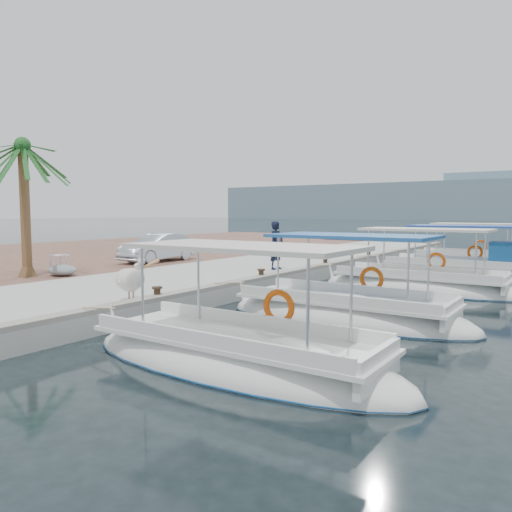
{
  "coord_description": "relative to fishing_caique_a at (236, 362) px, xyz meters",
  "views": [
    {
      "loc": [
        9.13,
        -12.85,
        2.78
      ],
      "look_at": [
        -1.0,
        2.14,
        1.2
      ],
      "focal_mm": 35.0,
      "sensor_mm": 36.0,
      "label": 1
    }
  ],
  "objects": [
    {
      "name": "ground",
      "position": [
        -3.97,
        5.86,
        -0.13
      ],
      "size": [
        400.0,
        400.0,
        0.0
      ],
      "primitive_type": "plane",
      "color": "black",
      "rests_on": "ground"
    },
    {
      "name": "concrete_quay",
      "position": [
        -6.97,
        10.86,
        0.12
      ],
      "size": [
        6.0,
        40.0,
        0.5
      ],
      "primitive_type": "cube",
      "color": "#A4A49F",
      "rests_on": "ground"
    },
    {
      "name": "quay_curb",
      "position": [
        -4.19,
        10.86,
        0.43
      ],
      "size": [
        0.44,
        40.0,
        0.12
      ],
      "primitive_type": "cube",
      "color": "gray",
      "rests_on": "concrete_quay"
    },
    {
      "name": "cobblestone_strip",
      "position": [
        -11.97,
        10.86,
        0.12
      ],
      "size": [
        4.0,
        40.0,
        0.5
      ],
      "primitive_type": "cube",
      "color": "brown",
      "rests_on": "ground"
    },
    {
      "name": "land_backing",
      "position": [
        -21.97,
        10.86,
        0.11
      ],
      "size": [
        16.0,
        60.0,
        0.48
      ],
      "primitive_type": "cube",
      "color": "brown",
      "rests_on": "ground"
    },
    {
      "name": "fishing_caique_a",
      "position": [
        0.0,
        0.0,
        0.0
      ],
      "size": [
        6.77,
        2.09,
        2.83
      ],
      "color": "white",
      "rests_on": "ground"
    },
    {
      "name": "fishing_caique_b",
      "position": [
        -0.01,
        4.74,
        -0.0
      ],
      "size": [
        6.75,
        2.24,
        2.83
      ],
      "color": "white",
      "rests_on": "ground"
    },
    {
      "name": "fishing_caique_c",
      "position": [
        0.19,
        10.67,
        -0.0
      ],
      "size": [
        7.15,
        2.16,
        2.83
      ],
      "color": "white",
      "rests_on": "ground"
    },
    {
      "name": "fishing_caique_d",
      "position": [
        0.65,
        15.78,
        0.06
      ],
      "size": [
        7.86,
        2.44,
        2.83
      ],
      "color": "white",
      "rests_on": "ground"
    },
    {
      "name": "fishing_caique_e",
      "position": [
        -0.05,
        20.52,
        -0.0
      ],
      "size": [
        6.67,
        2.29,
        2.83
      ],
      "color": "white",
      "rests_on": "ground"
    },
    {
      "name": "mooring_bollards",
      "position": [
        -4.32,
        7.36,
        0.57
      ],
      "size": [
        0.28,
        20.28,
        0.33
      ],
      "color": "black",
      "rests_on": "concrete_quay"
    },
    {
      "name": "pelican",
      "position": [
        -4.75,
        1.88,
        0.93
      ],
      "size": [
        0.49,
        1.38,
        1.09
      ],
      "color": "tan",
      "rests_on": "concrete_quay"
    },
    {
      "name": "fisherman",
      "position": [
        -5.33,
        9.98,
        1.34
      ],
      "size": [
        0.54,
        0.75,
        1.94
      ],
      "primitive_type": "imported",
      "rotation": [
        0.0,
        0.0,
        1.46
      ],
      "color": "black",
      "rests_on": "concrete_quay"
    },
    {
      "name": "date_palm",
      "position": [
        -11.47,
        3.06,
        4.96
      ],
      "size": [
        4.6,
        4.6,
        5.53
      ],
      "color": "brown",
      "rests_on": "cobblestone_strip"
    },
    {
      "name": "parked_car",
      "position": [
        -11.6,
        9.65,
        1.03
      ],
      "size": [
        1.39,
        3.96,
        1.3
      ],
      "primitive_type": "imported",
      "rotation": [
        0.0,
        0.0,
        0.0
      ],
      "color": "#B0BEC9",
      "rests_on": "cobblestone_strip"
    },
    {
      "name": "tarp_bundle",
      "position": [
        -10.68,
        3.92,
        0.57
      ],
      "size": [
        1.1,
        0.9,
        0.4
      ],
      "primitive_type": "ellipsoid",
      "color": "gray",
      "rests_on": "cobblestone_strip"
    },
    {
      "name": "folding_table",
      "position": [
        -11.1,
        4.06,
        0.9
      ],
      "size": [
        0.55,
        0.55,
        0.73
      ],
      "color": "silver",
      "rests_on": "cobblestone_strip"
    }
  ]
}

